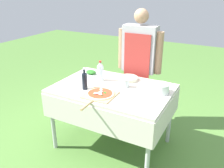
{
  "coord_description": "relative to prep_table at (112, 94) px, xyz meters",
  "views": [
    {
      "loc": [
        1.16,
        -2.18,
        1.88
      ],
      "look_at": [
        -0.01,
        0.0,
        0.83
      ],
      "focal_mm": 38.0,
      "sensor_mm": 36.0,
      "label": 1
    }
  ],
  "objects": [
    {
      "name": "ground_plane",
      "position": [
        0.0,
        0.0,
        -0.7
      ],
      "size": [
        12.0,
        12.0,
        0.0
      ],
      "primitive_type": "plane",
      "color": "#517F38"
    },
    {
      "name": "prep_table",
      "position": [
        0.0,
        0.0,
        0.0
      ],
      "size": [
        1.33,
        0.91,
        0.79
      ],
      "color": "beige",
      "rests_on": "ground"
    },
    {
      "name": "person_cook",
      "position": [
        0.07,
        0.63,
        0.25
      ],
      "size": [
        0.6,
        0.2,
        1.61
      ],
      "rotation": [
        0.0,
        0.0,
        3.16
      ],
      "color": "#4C4C51",
      "rests_on": "ground"
    },
    {
      "name": "pizza_on_peel",
      "position": [
        -0.02,
        -0.26,
        0.1
      ],
      "size": [
        0.33,
        0.53,
        0.05
      ],
      "rotation": [
        0.0,
        0.0,
        0.03
      ],
      "color": "tan",
      "rests_on": "prep_table"
    },
    {
      "name": "oil_bottle",
      "position": [
        -0.25,
        -0.19,
        0.19
      ],
      "size": [
        0.06,
        0.06,
        0.25
      ],
      "color": "black",
      "rests_on": "prep_table"
    },
    {
      "name": "water_bottle",
      "position": [
        -0.23,
        0.12,
        0.2
      ],
      "size": [
        0.08,
        0.08,
        0.25
      ],
      "color": "silver",
      "rests_on": "prep_table"
    },
    {
      "name": "herb_container",
      "position": [
        -0.44,
        0.24,
        0.11
      ],
      "size": [
        0.19,
        0.17,
        0.05
      ],
      "rotation": [
        0.0,
        0.0,
        -0.2
      ],
      "color": "silver",
      "rests_on": "prep_table"
    },
    {
      "name": "mixing_tub",
      "position": [
        0.53,
        0.12,
        0.14
      ],
      "size": [
        0.18,
        0.18,
        0.11
      ],
      "primitive_type": "cylinder",
      "color": "silver",
      "rests_on": "prep_table"
    },
    {
      "name": "plate_stack",
      "position": [
        0.06,
        0.29,
        0.11
      ],
      "size": [
        0.24,
        0.24,
        0.04
      ],
      "color": "beige",
      "rests_on": "prep_table"
    },
    {
      "name": "sauce_jar",
      "position": [
        0.12,
        0.08,
        0.13
      ],
      "size": [
        0.09,
        0.09,
        0.09
      ],
      "color": "silver",
      "rests_on": "prep_table"
    }
  ]
}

